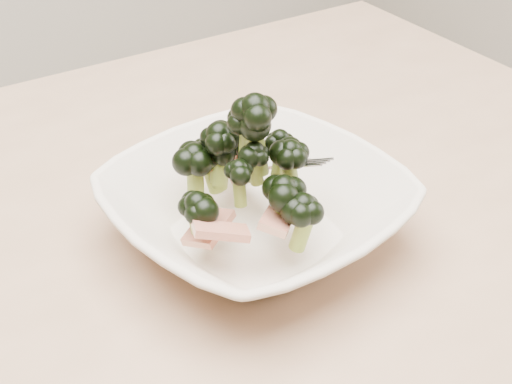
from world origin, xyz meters
The scene contains 2 objects.
dining_table centered at (0.00, 0.00, 0.65)m, with size 1.20×0.80×0.75m.
broccoli_dish centered at (0.11, -0.03, 0.79)m, with size 0.29×0.29×0.15m.
Camera 1 is at (-0.16, -0.47, 1.15)m, focal length 50.00 mm.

